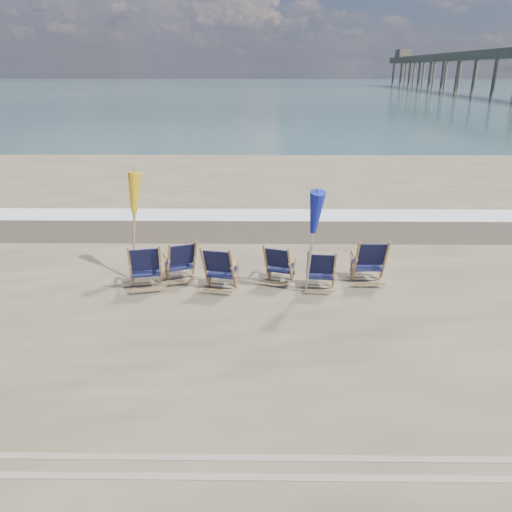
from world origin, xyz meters
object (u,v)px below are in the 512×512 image
at_px(beach_chair_1, 195,260).
at_px(beach_chair_4, 334,272).
at_px(beach_chair_2, 232,270).
at_px(umbrella_blue, 312,214).
at_px(beach_chair_5, 385,262).
at_px(beach_chair_0, 160,266).
at_px(umbrella_yellow, 131,199).
at_px(beach_chair_3, 290,266).

distance_m(beach_chair_1, beach_chair_4, 2.95).
relative_size(beach_chair_2, beach_chair_4, 1.08).
bearing_deg(umbrella_blue, beach_chair_5, 20.03).
bearing_deg(beach_chair_0, beach_chair_1, -155.67).
bearing_deg(beach_chair_5, beach_chair_2, 7.45).
distance_m(beach_chair_4, umbrella_blue, 1.37).
bearing_deg(umbrella_blue, beach_chair_2, 174.70).
height_order(beach_chair_1, umbrella_yellow, umbrella_yellow).
bearing_deg(beach_chair_1, umbrella_yellow, -29.24).
bearing_deg(beach_chair_2, umbrella_blue, -174.47).
bearing_deg(umbrella_yellow, beach_chair_2, -20.68).
bearing_deg(umbrella_yellow, beach_chair_5, -3.90).
height_order(beach_chair_2, umbrella_blue, umbrella_blue).
bearing_deg(beach_chair_3, beach_chair_5, -160.04).
xyz_separation_m(beach_chair_3, umbrella_blue, (0.37, -0.52, 1.28)).
relative_size(beach_chair_0, beach_chair_5, 1.00).
distance_m(beach_chair_0, umbrella_yellow, 1.54).
relative_size(beach_chair_0, umbrella_blue, 0.47).
xyz_separation_m(beach_chair_1, beach_chair_4, (2.89, -0.59, -0.01)).
bearing_deg(beach_chair_3, beach_chair_2, 35.82).
distance_m(beach_chair_2, beach_chair_3, 1.23).
distance_m(beach_chair_3, beach_chair_5, 1.98).
height_order(beach_chair_2, umbrella_yellow, umbrella_yellow).
relative_size(beach_chair_0, beach_chair_2, 1.03).
relative_size(umbrella_yellow, umbrella_blue, 1.01).
distance_m(beach_chair_4, umbrella_yellow, 4.44).
bearing_deg(beach_chair_2, beach_chair_1, -26.13).
bearing_deg(umbrella_yellow, beach_chair_0, -44.80).
distance_m(beach_chair_1, umbrella_yellow, 1.82).
xyz_separation_m(beach_chair_4, beach_chair_5, (1.10, 0.40, 0.05)).
distance_m(beach_chair_3, beach_chair_4, 0.94).
relative_size(beach_chair_0, beach_chair_1, 1.08).
bearing_deg(beach_chair_0, umbrella_blue, 161.80).
height_order(beach_chair_0, beach_chair_4, beach_chair_0).
relative_size(beach_chair_3, beach_chair_5, 0.86).
xyz_separation_m(beach_chair_0, beach_chair_3, (2.65, 0.22, -0.07)).
distance_m(beach_chair_2, beach_chair_4, 2.05).
distance_m(beach_chair_2, umbrella_yellow, 2.60).
distance_m(beach_chair_1, beach_chair_3, 2.03).
distance_m(beach_chair_0, beach_chair_5, 4.64).
bearing_deg(beach_chair_5, beach_chair_4, 19.49).
relative_size(beach_chair_1, beach_chair_5, 0.92).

